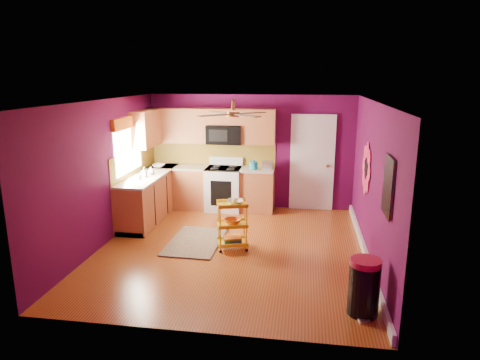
# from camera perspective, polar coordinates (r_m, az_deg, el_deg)

# --- Properties ---
(ground) EXTENTS (5.00, 5.00, 0.00)m
(ground) POSITION_cam_1_polar(r_m,az_deg,el_deg) (7.45, -1.09, -9.09)
(ground) COLOR brown
(ground) RESTS_ON ground
(room_envelope) EXTENTS (4.54, 5.04, 2.52)m
(room_envelope) POSITION_cam_1_polar(r_m,az_deg,el_deg) (6.98, -0.93, 3.35)
(room_envelope) COLOR #50093C
(room_envelope) RESTS_ON ground
(lower_cabinets) EXTENTS (2.81, 2.31, 0.94)m
(lower_cabinets) POSITION_cam_1_polar(r_m,az_deg,el_deg) (9.27, -7.42, -1.73)
(lower_cabinets) COLOR brown
(lower_cabinets) RESTS_ON ground
(electric_range) EXTENTS (0.76, 0.66, 1.13)m
(electric_range) POSITION_cam_1_polar(r_m,az_deg,el_deg) (9.41, -2.17, -1.08)
(electric_range) COLOR white
(electric_range) RESTS_ON ground
(upper_cabinetry) EXTENTS (2.80, 2.30, 1.26)m
(upper_cabinetry) POSITION_cam_1_polar(r_m,az_deg,el_deg) (9.32, -6.45, 6.93)
(upper_cabinetry) COLOR brown
(upper_cabinetry) RESTS_ON ground
(left_window) EXTENTS (0.08, 1.35, 1.08)m
(left_window) POSITION_cam_1_polar(r_m,az_deg,el_deg) (8.60, -14.72, 5.58)
(left_window) COLOR white
(left_window) RESTS_ON ground
(panel_door) EXTENTS (0.95, 0.11, 2.15)m
(panel_door) POSITION_cam_1_polar(r_m,az_deg,el_deg) (9.42, 9.59, 2.13)
(panel_door) COLOR white
(panel_door) RESTS_ON ground
(right_wall_art) EXTENTS (0.04, 2.74, 1.04)m
(right_wall_art) POSITION_cam_1_polar(r_m,az_deg,el_deg) (6.67, 17.55, 0.56)
(right_wall_art) COLOR black
(right_wall_art) RESTS_ON ground
(ceiling_fan) EXTENTS (1.01, 1.01, 0.26)m
(ceiling_fan) POSITION_cam_1_polar(r_m,az_deg,el_deg) (7.09, -0.90, 8.88)
(ceiling_fan) COLOR #BF8C3F
(ceiling_fan) RESTS_ON ground
(shag_rug) EXTENTS (0.92, 1.47, 0.02)m
(shag_rug) POSITION_cam_1_polar(r_m,az_deg,el_deg) (7.75, -5.96, -8.15)
(shag_rug) COLOR black
(shag_rug) RESTS_ON ground
(rolling_cart) EXTENTS (0.58, 0.49, 0.90)m
(rolling_cart) POSITION_cam_1_polar(r_m,az_deg,el_deg) (7.27, -0.96, -5.76)
(rolling_cart) COLOR yellow
(rolling_cart) RESTS_ON ground
(trash_can) EXTENTS (0.49, 0.49, 0.73)m
(trash_can) POSITION_cam_1_polar(r_m,az_deg,el_deg) (5.63, 16.20, -13.54)
(trash_can) COLOR black
(trash_can) RESTS_ON ground
(teal_kettle) EXTENTS (0.18, 0.18, 0.21)m
(teal_kettle) POSITION_cam_1_polar(r_m,az_deg,el_deg) (9.15, 1.81, 1.97)
(teal_kettle) COLOR teal
(teal_kettle) RESTS_ON lower_cabinets
(toaster) EXTENTS (0.22, 0.15, 0.18)m
(toaster) POSITION_cam_1_polar(r_m,az_deg,el_deg) (9.18, 3.66, 2.03)
(toaster) COLOR beige
(toaster) RESTS_ON lower_cabinets
(soap_bottle_a) EXTENTS (0.09, 0.09, 0.20)m
(soap_bottle_a) POSITION_cam_1_polar(r_m,az_deg,el_deg) (8.63, -12.69, 1.01)
(soap_bottle_a) COLOR #EA3F72
(soap_bottle_a) RESTS_ON lower_cabinets
(soap_bottle_b) EXTENTS (0.13, 0.13, 0.16)m
(soap_bottle_b) POSITION_cam_1_polar(r_m,az_deg,el_deg) (8.84, -11.78, 1.23)
(soap_bottle_b) COLOR white
(soap_bottle_b) RESTS_ON lower_cabinets
(counter_dish) EXTENTS (0.27, 0.27, 0.07)m
(counter_dish) POSITION_cam_1_polar(r_m,az_deg,el_deg) (9.51, -10.77, 1.87)
(counter_dish) COLOR white
(counter_dish) RESTS_ON lower_cabinets
(counter_cup) EXTENTS (0.11, 0.11, 0.09)m
(counter_cup) POSITION_cam_1_polar(r_m,az_deg,el_deg) (8.51, -13.37, 0.41)
(counter_cup) COLOR white
(counter_cup) RESTS_ON lower_cabinets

